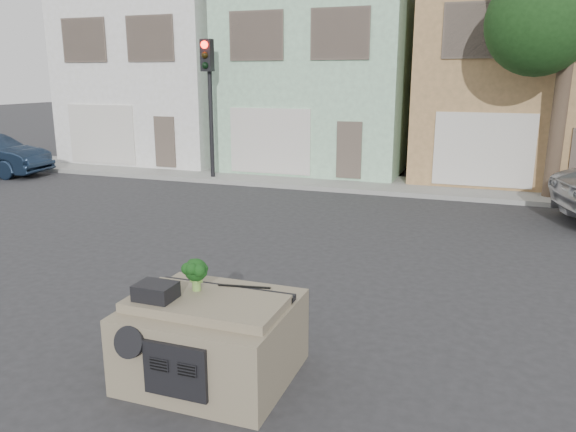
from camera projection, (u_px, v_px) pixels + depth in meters
The scene contains 11 objects.
ground_plane at pixel (291, 294), 10.06m from camera, with size 120.00×120.00×0.00m, color #303033.
sidewalk at pixel (391, 185), 19.62m from camera, with size 40.00×3.00×0.15m, color gray.
townhouse_white at pixel (172, 76), 26.00m from camera, with size 7.20×8.20×7.55m, color white.
townhouse_mint at pixel (328, 76), 23.53m from camera, with size 7.20×8.20×7.55m, color #A4D5AF.
townhouse_tan at pixel (520, 76), 21.06m from camera, with size 7.20×8.20×7.55m, color #AC8453.
traffic_signal at pixel (210, 111), 20.25m from camera, with size 0.40×0.40×5.10m, color black.
tree_near at pixel (565, 60), 16.32m from camera, with size 4.40×4.00×8.50m, color #173613.
car_dashboard at pixel (213, 336), 7.18m from camera, with size 2.00×1.80×1.12m, color #7D7159.
instrument_hump at pixel (156, 291), 6.90m from camera, with size 0.48×0.38×0.20m, color black.
wiper_arm at pixel (244, 286), 7.30m from camera, with size 0.70×0.03×0.02m, color black.
broccoli at pixel (196, 274), 7.15m from camera, with size 0.35×0.35×0.43m, color #0F330F.
Camera 1 is at (3.15, -8.88, 3.79)m, focal length 35.00 mm.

